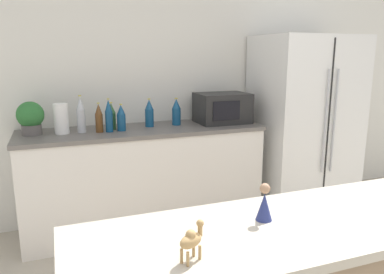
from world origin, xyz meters
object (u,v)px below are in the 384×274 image
object	(u,v)px
back_bottle_0	(176,112)
back_bottle_2	(149,113)
back_bottle_3	(121,118)
back_bottle_6	(99,118)
back_bottle_1	(111,117)
microwave	(222,108)
back_bottle_5	(81,115)
back_bottle_4	(109,116)
wise_man_figurine_blue	(264,204)
refrigerator	(303,124)
potted_plant	(30,117)
camel_figurine	(192,239)
paper_towel_roll	(61,119)

from	to	relation	value
back_bottle_0	back_bottle_2	bearing A→B (deg)	178.42
back_bottle_3	back_bottle_6	bearing A→B (deg)	-179.77
back_bottle_1	back_bottle_3	xyz separation A→B (m)	(0.07, -0.09, -0.00)
microwave	back_bottle_5	bearing A→B (deg)	-179.08
back_bottle_3	back_bottle_5	xyz separation A→B (m)	(-0.32, 0.04, 0.04)
back_bottle_1	back_bottle_4	xyz separation A→B (m)	(-0.04, -0.10, 0.02)
back_bottle_3	back_bottle_6	distance (m)	0.18
wise_man_figurine_blue	refrigerator	bearing A→B (deg)	49.92
microwave	wise_man_figurine_blue	xyz separation A→B (m)	(-0.78, -2.06, -0.06)
potted_plant	back_bottle_6	size ratio (longest dim) A/B	1.09
back_bottle_3	back_bottle_4	xyz separation A→B (m)	(-0.10, -0.01, 0.02)
microwave	back_bottle_2	bearing A→B (deg)	176.73
potted_plant	back_bottle_3	xyz separation A→B (m)	(0.71, -0.09, -0.03)
wise_man_figurine_blue	potted_plant	bearing A→B (deg)	113.33
back_bottle_1	wise_man_figurine_blue	distance (m)	2.10
back_bottle_2	wise_man_figurine_blue	xyz separation A→B (m)	(-0.08, -2.10, -0.04)
refrigerator	back_bottle_2	distance (m)	1.58
potted_plant	back_bottle_1	world-z (taller)	potted_plant
back_bottle_2	back_bottle_6	world-z (taller)	back_bottle_2
back_bottle_1	back_bottle_6	size ratio (longest dim) A/B	0.95
back_bottle_3	wise_man_figurine_blue	bearing A→B (deg)	-84.63
back_bottle_0	camel_figurine	distance (m)	2.37
wise_man_figurine_blue	back_bottle_0	bearing A→B (deg)	80.91
back_bottle_1	wise_man_figurine_blue	world-z (taller)	back_bottle_1
back_bottle_5	wise_man_figurine_blue	size ratio (longest dim) A/B	2.13
camel_figurine	back_bottle_0	bearing A→B (deg)	73.00
refrigerator	back_bottle_4	xyz separation A→B (m)	(-1.94, 0.03, 0.19)
camel_figurine	wise_man_figurine_blue	world-z (taller)	wise_man_figurine_blue
back_bottle_6	potted_plant	bearing A→B (deg)	170.67
paper_towel_roll	back_bottle_5	size ratio (longest dim) A/B	0.80
back_bottle_0	camel_figurine	size ratio (longest dim) A/B	2.05
potted_plant	back_bottle_5	world-z (taller)	back_bottle_5
potted_plant	back_bottle_0	distance (m)	1.23
microwave	back_bottle_5	distance (m)	1.29
paper_towel_roll	potted_plant	bearing A→B (deg)	171.20
microwave	camel_figurine	distance (m)	2.50
back_bottle_4	wise_man_figurine_blue	size ratio (longest dim) A/B	1.92
back_bottle_0	back_bottle_2	distance (m)	0.25
back_bottle_3	potted_plant	bearing A→B (deg)	173.12
paper_towel_roll	wise_man_figurine_blue	size ratio (longest dim) A/B	1.70
refrigerator	camel_figurine	size ratio (longest dim) A/B	14.31
back_bottle_3	camel_figurine	bearing A→B (deg)	-94.47
back_bottle_0	back_bottle_3	world-z (taller)	back_bottle_0
paper_towel_roll	back_bottle_3	size ratio (longest dim) A/B	1.08
back_bottle_0	back_bottle_6	world-z (taller)	same
refrigerator	potted_plant	size ratio (longest dim) A/B	6.42
paper_towel_roll	back_bottle_4	distance (m)	0.38
potted_plant	back_bottle_6	distance (m)	0.53
back_bottle_1	back_bottle_3	distance (m)	0.11
back_bottle_2	back_bottle_1	bearing A→B (deg)	-178.56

